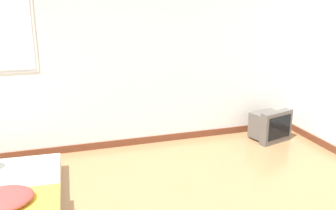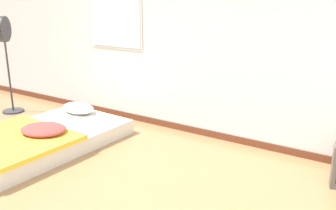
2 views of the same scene
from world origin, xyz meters
name	(u,v)px [view 2 (image 2 of 2)]	position (x,y,z in m)	size (l,w,h in m)	color
wall_back	(169,34)	(-0.01, 2.57, 1.29)	(8.31, 0.08, 2.60)	silver
mattress_bed	(39,138)	(-0.95, 1.09, 0.12)	(1.33, 2.09, 0.33)	silver
standing_fan	(5,45)	(-2.47, 1.80, 1.06)	(0.32, 0.37, 1.48)	#333338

